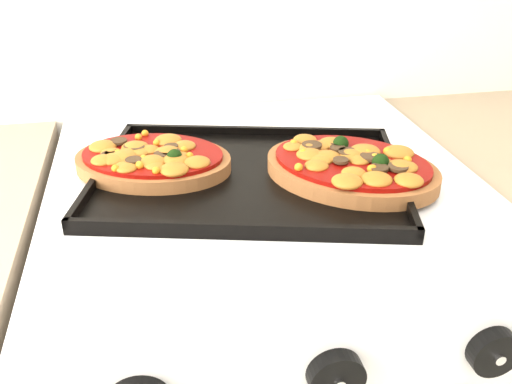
{
  "coord_description": "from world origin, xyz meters",
  "views": [
    {
      "loc": [
        -0.14,
        0.99,
        1.27
      ],
      "look_at": [
        -0.01,
        1.63,
        0.92
      ],
      "focal_mm": 40.0,
      "sensor_mm": 36.0,
      "label": 1
    }
  ],
  "objects": [
    {
      "name": "pizza_left",
      "position": [
        -0.14,
        1.73,
        0.94
      ],
      "size": [
        0.26,
        0.22,
        0.03
      ],
      "primitive_type": null,
      "rotation": [
        0.0,
        0.0,
        -0.35
      ],
      "color": "#915932",
      "rests_on": "baking_tray"
    },
    {
      "name": "knob_center",
      "position": [
        0.02,
        1.37,
        0.85
      ],
      "size": [
        0.06,
        0.02,
        0.06
      ],
      "primitive_type": "cylinder",
      "rotation": [
        1.57,
        0.0,
        0.0
      ],
      "color": "black",
      "rests_on": "control_panel"
    },
    {
      "name": "knob_right",
      "position": [
        0.18,
        1.37,
        0.85
      ],
      "size": [
        0.05,
        0.02,
        0.05
      ],
      "primitive_type": "cylinder",
      "rotation": [
        1.57,
        0.0,
        0.0
      ],
      "color": "black",
      "rests_on": "control_panel"
    },
    {
      "name": "control_panel",
      "position": [
        0.01,
        1.39,
        0.85
      ],
      "size": [
        0.6,
        0.02,
        0.09
      ],
      "primitive_type": "cube",
      "color": "white",
      "rests_on": "stove"
    },
    {
      "name": "baking_tray",
      "position": [
        -0.01,
        1.68,
        0.92
      ],
      "size": [
        0.47,
        0.39,
        0.02
      ],
      "primitive_type": "cube",
      "rotation": [
        0.0,
        0.0,
        -0.25
      ],
      "color": "black",
      "rests_on": "stove"
    },
    {
      "name": "pizza_right",
      "position": [
        0.12,
        1.65,
        0.94
      ],
      "size": [
        0.29,
        0.29,
        0.03
      ],
      "primitive_type": null,
      "rotation": [
        0.0,
        0.0,
        -0.69
      ],
      "color": "#915932",
      "rests_on": "baking_tray"
    }
  ]
}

